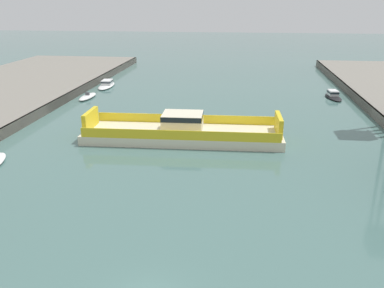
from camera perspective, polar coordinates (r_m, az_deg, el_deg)
chain_ferry at (r=48.97m, az=-1.31°, el=1.77°), size 23.87×7.56×3.30m
moored_boat_near_left at (r=74.53m, az=19.20°, el=6.50°), size 2.74×6.44×1.29m
moored_boat_near_right at (r=72.49m, az=-14.44°, el=6.47°), size 1.99×6.01×1.06m
moored_boat_mid_left at (r=81.61m, az=-11.88°, el=8.21°), size 3.07×7.91×1.23m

